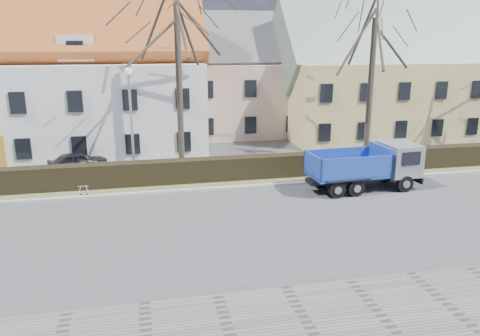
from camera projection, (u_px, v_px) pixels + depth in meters
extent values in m
plane|color=#444446|center=(245.00, 220.00, 20.72)|extent=(120.00, 120.00, 0.00)
cube|color=slate|center=(313.00, 334.00, 12.70)|extent=(80.00, 5.00, 0.08)
cube|color=#A4A098|center=(226.00, 188.00, 25.04)|extent=(80.00, 0.30, 0.12)
cube|color=#586036|center=(221.00, 179.00, 26.55)|extent=(80.00, 3.00, 0.10)
cube|color=black|center=(222.00, 170.00, 26.20)|extent=(60.00, 0.90, 1.30)
imported|color=black|center=(78.00, 162.00, 28.25)|extent=(3.79, 2.55, 1.20)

